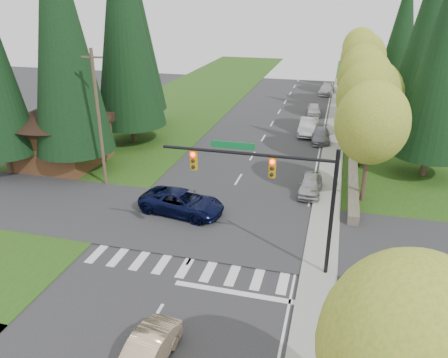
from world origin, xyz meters
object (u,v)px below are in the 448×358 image
at_px(sedan_champagne, 146,354).
at_px(parked_car_d, 314,109).
at_px(parked_car_a, 310,185).
at_px(parked_car_c, 308,127).
at_px(parked_car_e, 327,89).
at_px(parked_car_b, 321,135).
at_px(suv_navy, 182,202).

relative_size(sedan_champagne, parked_car_d, 1.02).
relative_size(sedan_champagne, parked_car_a, 1.00).
height_order(sedan_champagne, parked_car_c, parked_car_c).
bearing_deg(parked_car_e, parked_car_b, -86.28).
xyz_separation_m(parked_car_b, parked_car_c, (-1.40, 2.18, 0.17)).
relative_size(sedan_champagne, parked_car_c, 0.81).
xyz_separation_m(parked_car_a, parked_car_e, (-0.49, 35.12, 0.04)).
height_order(suv_navy, parked_car_b, suv_navy).
bearing_deg(suv_navy, parked_car_e, -1.65).
bearing_deg(parked_car_d, parked_car_c, -95.07).
relative_size(parked_car_a, parked_car_e, 0.80).
relative_size(parked_car_a, parked_car_d, 1.02).
bearing_deg(parked_car_c, suv_navy, -106.62).
bearing_deg(suv_navy, parked_car_c, -9.25).
xyz_separation_m(sedan_champagne, parked_car_c, (3.40, 32.50, 0.15)).
height_order(sedan_champagne, parked_car_e, parked_car_e).
bearing_deg(sedan_champagne, parked_car_a, 80.42).
distance_m(suv_navy, parked_car_d, 28.79).
xyz_separation_m(sedan_champagne, parked_car_b, (4.80, 30.32, -0.02)).
bearing_deg(parked_car_d, parked_car_e, 80.72).
bearing_deg(sedan_champagne, parked_car_e, 90.81).
bearing_deg(parked_car_c, sedan_champagne, -94.65).
bearing_deg(parked_car_d, sedan_champagne, -99.86).
xyz_separation_m(parked_car_c, parked_car_e, (0.91, 20.47, -0.09)).
bearing_deg(parked_car_b, parked_car_c, 118.41).
xyz_separation_m(suv_navy, parked_car_d, (6.47, 28.05, -0.13)).
xyz_separation_m(parked_car_c, parked_car_d, (0.00, 8.07, -0.14)).
height_order(parked_car_c, parked_car_d, parked_car_c).
xyz_separation_m(parked_car_b, parked_car_e, (-0.49, 22.65, 0.08)).
bearing_deg(parked_car_b, suv_navy, -118.18).
height_order(parked_car_d, parked_car_e, parked_car_e).
bearing_deg(parked_car_e, parked_car_d, -91.72).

